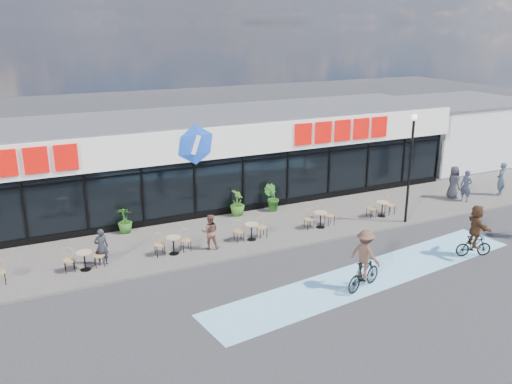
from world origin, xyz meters
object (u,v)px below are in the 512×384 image
Objects in this scene: potted_plant_left at (125,220)px; pedestrian_c at (501,179)px; patron_right at (210,232)px; patron_left at (101,247)px; pedestrian_a at (466,186)px; cyclist_a at (475,231)px; lamp_post at (411,159)px; potted_plant_mid at (237,203)px; potted_plant_right at (272,198)px; pedestrian_b at (454,182)px.

pedestrian_c is (19.70, -3.21, 0.32)m from potted_plant_left.
patron_right is at bearing -29.68° from pedestrian_c.
pedestrian_a is at bearing -176.34° from patron_left.
pedestrian_c is 0.83× the size of cyclist_a.
lamp_post is 3.10× the size of pedestrian_a.
potted_plant_mid is at bearing -109.54° from patron_right.
potted_plant_right is at bearing -1.23° from potted_plant_left.
pedestrian_b reaches higher than potted_plant_right.
pedestrian_a is (14.39, 0.15, 0.08)m from patron_right.
pedestrian_b reaches higher than patron_left.
patron_right is 0.91× the size of pedestrian_a.
pedestrian_b reaches higher than pedestrian_a.
potted_plant_mid is 7.60m from patron_left.
pedestrian_a is 7.18m from cyclist_a.
pedestrian_a is 0.75× the size of cyclist_a.
pedestrian_c is at bearing 35.24° from cyclist_a.
lamp_post is 7.81m from pedestrian_c.
potted_plant_left is at bearing -30.52° from patron_right.
lamp_post is 5.52m from pedestrian_b.
pedestrian_c is (21.25, -0.21, 0.17)m from patron_left.
potted_plant_right is at bearing -157.96° from patron_left.
patron_left reaches higher than potted_plant_mid.
cyclist_a is (-7.40, -5.23, 0.08)m from pedestrian_c.
lamp_post is 4.35× the size of potted_plant_left.
potted_plant_mid is at bearing -123.33° from pedestrian_a.
patron_right is (-9.47, 0.99, -2.30)m from lamp_post.
pedestrian_b reaches higher than potted_plant_left.
potted_plant_left is 14.92m from cyclist_a.
potted_plant_right is 5.50m from patron_right.
pedestrian_c reaches higher than potted_plant_mid.
potted_plant_right is 10.36m from pedestrian_a.
potted_plant_right is 9.28m from patron_left.
pedestrian_c is (14.25, -3.15, 0.27)m from potted_plant_mid.
cyclist_a is at bearing -34.42° from potted_plant_left.
lamp_post is 3.41× the size of patron_right.
pedestrian_b is at bearing -45.02° from pedestrian_c.
pedestrian_b is (9.72, -2.33, 0.21)m from potted_plant_right.
lamp_post is at bearing -19.41° from potted_plant_left.
pedestrian_c is at bearing 8.55° from lamp_post.
pedestrian_c is at bearing -160.13° from patron_right.
lamp_post is at bearing -95.34° from pedestrian_a.
pedestrian_b is (-0.19, 0.69, 0.05)m from pedestrian_a.
potted_plant_left is 4.36m from patron_right.
potted_plant_right is at bearing -125.25° from patron_right.
potted_plant_left is 5.45m from potted_plant_mid.
cyclist_a is (-4.70, -5.94, 0.11)m from pedestrian_b.
lamp_post is 13.24m from potted_plant_left.
cyclist_a is at bearing 5.13° from pedestrian_c.
cyclist_a reaches higher than pedestrian_a.
lamp_post is at bearing 178.73° from patron_left.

